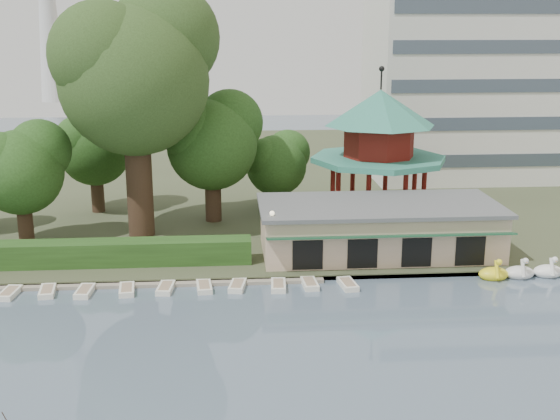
{
  "coord_description": "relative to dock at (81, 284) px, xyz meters",
  "views": [
    {
      "loc": [
        -1.58,
        -29.69,
        17.75
      ],
      "look_at": [
        2.0,
        18.0,
        5.0
      ],
      "focal_mm": 45.0,
      "sensor_mm": 36.0,
      "label": 1
    }
  ],
  "objects": [
    {
      "name": "embankment",
      "position": [
        12.0,
        0.1,
        0.03
      ],
      "size": [
        220.0,
        0.6,
        0.3
      ],
      "primitive_type": "cube",
      "color": "gray",
      "rests_on": "ground"
    },
    {
      "name": "dock",
      "position": [
        0.0,
        0.0,
        0.0
      ],
      "size": [
        34.0,
        1.6,
        0.24
      ],
      "primitive_type": "cube",
      "color": "gray",
      "rests_on": "ground"
    },
    {
      "name": "office_building",
      "position": [
        44.67,
        31.8,
        9.61
      ],
      "size": [
        38.0,
        18.0,
        20.0
      ],
      "color": "silver",
      "rests_on": "shore"
    },
    {
      "name": "pavilion",
      "position": [
        24.0,
        14.8,
        7.36
      ],
      "size": [
        12.4,
        12.4,
        13.5
      ],
      "color": "#CDAD92",
      "rests_on": "shore"
    },
    {
      "name": "big_tree",
      "position": [
        3.16,
        11.0,
        14.25
      ],
      "size": [
        13.28,
        12.38,
        20.76
      ],
      "color": "#3A281C",
      "rests_on": "shore"
    },
    {
      "name": "small_trees",
      "position": [
        0.85,
        14.44,
        6.64
      ],
      "size": [
        38.89,
        16.89,
        11.74
      ],
      "color": "#3A281C",
      "rests_on": "shore"
    },
    {
      "name": "shore",
      "position": [
        12.0,
        34.8,
        0.08
      ],
      "size": [
        220.0,
        70.0,
        0.4
      ],
      "primitive_type": "cube",
      "color": "#424930",
      "rests_on": "ground"
    },
    {
      "name": "hedge",
      "position": [
        -3.0,
        3.3,
        1.18
      ],
      "size": [
        30.0,
        2.0,
        1.8
      ],
      "primitive_type": "cube",
      "color": "#284F1C",
      "rests_on": "shore"
    },
    {
      "name": "moored_rowboats",
      "position": [
        1.89,
        -1.4,
        0.06
      ],
      "size": [
        34.84,
        2.74,
        0.36
      ],
      "color": "white",
      "rests_on": "ground"
    },
    {
      "name": "ground_plane",
      "position": [
        12.0,
        -17.2,
        -0.12
      ],
      "size": [
        220.0,
        220.0,
        0.0
      ],
      "primitive_type": "plane",
      "color": "slate",
      "rests_on": "ground"
    },
    {
      "name": "boathouse",
      "position": [
        22.0,
        4.77,
        2.25
      ],
      "size": [
        18.6,
        9.39,
        3.9
      ],
      "color": "#CDAD92",
      "rests_on": "shore"
    },
    {
      "name": "lamp_post",
      "position": [
        13.5,
        1.8,
        3.22
      ],
      "size": [
        0.36,
        0.36,
        4.28
      ],
      "color": "black",
      "rests_on": "shore"
    }
  ]
}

